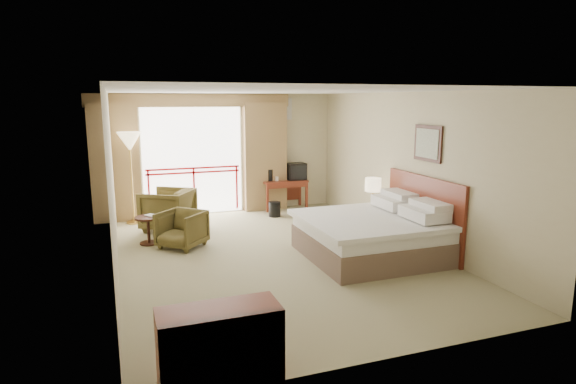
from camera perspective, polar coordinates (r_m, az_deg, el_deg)
name	(u,v)px	position (r m, az deg, el deg)	size (l,w,h in m)	color
floor	(276,255)	(8.14, -1.45, -7.48)	(7.00, 7.00, 0.00)	gray
ceiling	(275,91)	(7.73, -1.55, 11.89)	(7.00, 7.00, 0.00)	white
wall_back	(228,153)	(11.17, -7.17, 4.57)	(5.00, 5.00, 0.00)	beige
wall_front	(391,230)	(4.70, 12.10, -4.37)	(5.00, 5.00, 0.00)	beige
wall_left	(112,185)	(7.44, -20.11, 0.81)	(7.00, 7.00, 0.00)	beige
wall_right	(407,168)	(8.92, 13.96, 2.74)	(7.00, 7.00, 0.00)	beige
balcony_door	(193,161)	(11.02, -11.19, 3.58)	(2.40, 2.40, 0.00)	white
balcony_railing	(194,179)	(11.06, -11.10, 1.57)	(2.09, 0.03, 1.02)	#AA0E14
curtain_left	(115,163)	(10.77, -19.82, 3.24)	(1.00, 0.26, 2.50)	olive
curtain_right	(265,157)	(11.25, -2.75, 4.18)	(1.00, 0.26, 2.50)	olive
valance	(191,100)	(10.84, -11.38, 10.61)	(4.40, 0.22, 0.28)	olive
hvac_vent	(281,109)	(11.43, -0.79, 9.82)	(0.50, 0.04, 0.50)	silver
bed	(373,234)	(8.09, 10.05, -4.97)	(2.13, 2.06, 0.97)	brown
headboard	(423,214)	(8.54, 15.74, -2.49)	(0.06, 2.10, 1.30)	maroon
framed_art	(428,143)	(8.36, 16.23, 5.55)	(0.04, 0.72, 0.60)	black
nightstand	(373,221)	(9.42, 10.06, -3.40)	(0.37, 0.45, 0.54)	maroon
table_lamp	(373,185)	(9.31, 10.05, 0.79)	(0.31, 0.31, 0.54)	tan
phone	(375,207)	(9.19, 10.31, -1.79)	(0.18, 0.14, 0.08)	black
desk	(284,186)	(11.44, -0.53, 0.70)	(1.06, 0.51, 0.69)	maroon
tv	(296,171)	(11.44, 0.97, 2.45)	(0.44, 0.35, 0.40)	black
coffee_maker	(270,175)	(11.24, -2.14, 1.99)	(0.13, 0.13, 0.28)	black
cup	(277,179)	(11.26, -1.33, 1.57)	(0.08, 0.08, 0.11)	white
wastebasket	(275,209)	(10.71, -1.60, -2.05)	(0.26, 0.26, 0.33)	black
armchair_far	(169,230)	(9.97, -13.95, -4.34)	(0.88, 0.91, 0.82)	#453B1D
armchair_near	(182,247)	(8.76, -12.40, -6.39)	(0.70, 0.72, 0.66)	#453B1D
side_table	(148,225)	(9.00, -16.23, -3.83)	(0.46, 0.46, 0.50)	black
book	(148,217)	(8.96, -16.29, -2.83)	(0.15, 0.21, 0.02)	white
floor_lamp	(130,145)	(10.42, -18.26, 5.31)	(0.49, 0.49, 1.92)	tan
dresser	(220,347)	(4.61, -8.07, -17.70)	(1.10, 0.47, 0.73)	maroon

